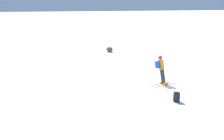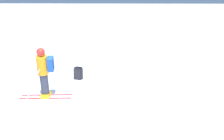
% 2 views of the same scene
% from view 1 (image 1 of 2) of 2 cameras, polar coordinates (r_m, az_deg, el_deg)
% --- Properties ---
extents(ground_plane, '(300.00, 300.00, 0.00)m').
position_cam_1_polar(ground_plane, '(14.21, 12.38, -3.10)').
color(ground_plane, white).
extents(skier, '(1.28, 1.73, 1.77)m').
position_cam_1_polar(skier, '(13.74, 12.75, 0.45)').
color(skier, red).
rests_on(skier, ground).
extents(spare_backpack, '(0.32, 0.36, 0.50)m').
position_cam_1_polar(spare_backpack, '(11.58, 16.49, -6.75)').
color(spare_backpack, black).
rests_on(spare_backpack, ground).
extents(exposed_boulder_0, '(0.78, 0.67, 0.51)m').
position_cam_1_polar(exposed_boulder_0, '(22.84, -0.67, 5.44)').
color(exposed_boulder_0, brown).
rests_on(exposed_boulder_0, ground).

